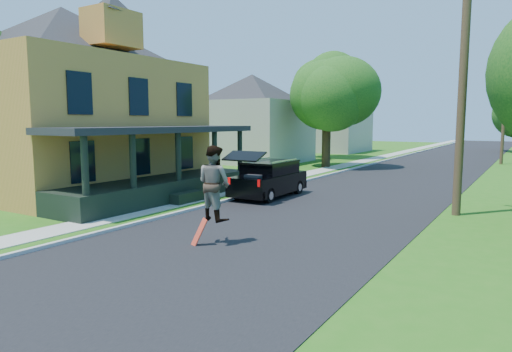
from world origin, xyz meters
The scene contains 15 objects.
ground centered at (0.00, 0.00, 0.00)m, with size 140.00×140.00×0.00m, color #266414.
street centered at (0.00, 20.00, 0.00)m, with size 8.00×120.00×0.02m, color black.
curb centered at (-4.05, 20.00, 0.00)m, with size 0.15×120.00×0.12m, color #B0B0AB.
sidewalk centered at (-5.60, 20.00, 0.00)m, with size 1.30×120.00×0.03m, color #9B9B93.
front_walk centered at (-9.50, 6.00, 0.00)m, with size 6.50×1.20×0.03m, color #9B9B93.
main_house centered at (-12.80, 5.99, 4.92)m, with size 15.56×15.56×10.10m.
neighbor_house_mid centered at (-13.50, 24.00, 4.19)m, with size 12.78×12.78×8.30m.
neighbor_house_far centered at (-13.50, 40.00, 4.19)m, with size 12.78×12.78×8.30m.
black_suv centered at (-3.20, 9.00, 0.82)m, with size 1.85×4.62×2.14m.
skateboarder centered at (-0.58, 1.50, 1.67)m, with size 1.13×0.95×2.05m.
skateboard centered at (-0.77, 1.06, 0.34)m, with size 0.47×0.33×0.80m.
tree_left_mid centered at (-6.38, 22.89, 5.46)m, with size 6.36×6.48×8.41m.
tree_left_far centered at (-9.63, 30.57, 6.61)m, with size 7.03×7.15×9.87m.
utility_pole_near centered at (4.50, 9.12, 5.19)m, with size 1.77×0.67×10.06m.
utility_pole_far centered at (4.50, 32.23, 4.79)m, with size 1.52×0.45×9.31m.
Camera 1 is at (6.82, -8.34, 3.33)m, focal length 32.00 mm.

